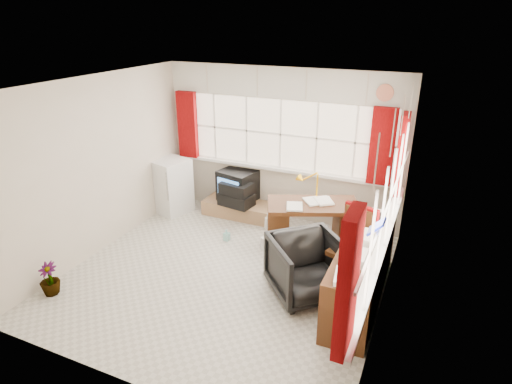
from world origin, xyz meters
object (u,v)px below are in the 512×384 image
(credenza, at_px, (361,270))
(mini_fridge, at_px, (171,186))
(desk, at_px, (312,224))
(crt_tv, at_px, (238,185))
(desk_lamp, at_px, (317,180))
(radiator, at_px, (277,264))
(office_chair, at_px, (307,267))
(task_chair, at_px, (354,245))
(tv_bench, at_px, (244,209))

(credenza, distance_m, mini_fridge, 3.73)
(desk, xyz_separation_m, crt_tv, (-1.54, 0.71, 0.10))
(desk_lamp, bearing_deg, radiator, -98.51)
(office_chair, height_order, radiator, office_chair)
(task_chair, relative_size, mini_fridge, 1.14)
(task_chair, distance_m, radiator, 1.02)
(task_chair, bearing_deg, office_chair, -137.36)
(desk_lamp, bearing_deg, desk, -87.35)
(tv_bench, bearing_deg, crt_tv, 146.47)
(desk, distance_m, office_chair, 1.12)
(radiator, bearing_deg, crt_tv, 129.46)
(desk_lamp, height_order, mini_fridge, desk_lamp)
(desk, height_order, office_chair, desk)
(desk_lamp, distance_m, tv_bench, 1.70)
(desk, distance_m, tv_bench, 1.54)
(desk, xyz_separation_m, mini_fridge, (-2.64, 0.31, 0.06))
(credenza, distance_m, crt_tv, 2.92)
(radiator, xyz_separation_m, mini_fridge, (-2.46, 1.25, 0.25))
(desk, bearing_deg, radiator, -100.83)
(office_chair, xyz_separation_m, crt_tv, (-1.81, 1.80, 0.13))
(desk, relative_size, task_chair, 1.33)
(desk, distance_m, credenza, 1.27)
(radiator, bearing_deg, desk, 79.17)
(desk_lamp, distance_m, crt_tv, 1.69)
(task_chair, distance_m, crt_tv, 2.66)
(desk, relative_size, mini_fridge, 1.52)
(desk, xyz_separation_m, desk_lamp, (-0.01, 0.20, 0.61))
(office_chair, bearing_deg, radiator, 118.52)
(credenza, bearing_deg, tv_bench, 146.29)
(desk_lamp, distance_m, mini_fridge, 2.69)
(credenza, height_order, tv_bench, credenza)
(crt_tv, bearing_deg, mini_fridge, -159.83)
(task_chair, bearing_deg, crt_tv, 149.02)
(desk_lamp, distance_m, office_chair, 1.47)
(task_chair, distance_m, credenza, 0.34)
(office_chair, bearing_deg, task_chair, 0.05)
(desk, relative_size, office_chair, 1.70)
(task_chair, relative_size, crt_tv, 1.58)
(desk, height_order, crt_tv, crt_tv)
(crt_tv, bearing_deg, office_chair, -44.96)
(task_chair, xyz_separation_m, radiator, (-0.92, -0.28, -0.35))
(crt_tv, bearing_deg, credenza, -33.70)
(credenza, bearing_deg, mini_fridge, 160.97)
(office_chair, bearing_deg, tv_bench, 91.58)
(credenza, height_order, crt_tv, credenza)
(tv_bench, height_order, mini_fridge, mini_fridge)
(desk, xyz_separation_m, tv_bench, (-1.39, 0.61, -0.29))
(crt_tv, bearing_deg, desk, -24.87)
(mini_fridge, bearing_deg, desk, -6.70)
(desk_lamp, relative_size, mini_fridge, 0.43)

